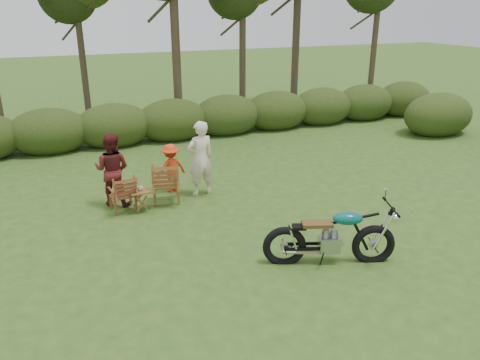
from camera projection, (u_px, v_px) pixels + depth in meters
name	position (u px, v px, depth m)	size (l,w,h in m)	color
ground	(300.00, 260.00, 8.62)	(80.00, 80.00, 0.00)	#294D19
tree_line	(177.00, 23.00, 15.87)	(22.52, 11.62, 8.14)	#3B3020
motorcycle	(328.00, 261.00, 8.57)	(2.27, 0.86, 1.30)	#0B958F
lawn_chair_right	(167.00, 201.00, 11.17)	(0.70, 0.70, 1.02)	brown
lawn_chair_left	(124.00, 210.00, 10.69)	(0.59, 0.59, 0.87)	brown
side_table	(140.00, 201.00, 10.57)	(0.48, 0.40, 0.49)	brown
cup	(140.00, 188.00, 10.50)	(0.13, 0.13, 0.11)	beige
adult_a	(202.00, 194.00, 11.60)	(0.68, 0.44, 1.85)	beige
adult_b	(116.00, 204.00, 11.04)	(0.83, 0.65, 1.71)	#551818
child	(172.00, 191.00, 11.79)	(0.79, 0.45, 1.22)	red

